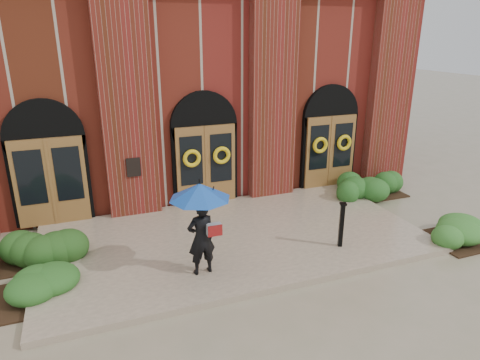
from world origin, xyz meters
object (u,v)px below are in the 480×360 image
man_with_umbrella (201,212)px  hedge_wall_right (362,187)px  hedge_wall_left (14,249)px  metal_post (342,224)px

man_with_umbrella → hedge_wall_right: (6.52, 3.02, -1.30)m
hedge_wall_left → hedge_wall_right: bearing=4.1°
man_with_umbrella → hedge_wall_right: bearing=-160.7°
hedge_wall_left → hedge_wall_right: 10.63m
metal_post → hedge_wall_left: 8.07m
hedge_wall_right → metal_post: bearing=-133.3°
man_with_umbrella → hedge_wall_left: size_ratio=0.72×
hedge_wall_left → man_with_umbrella: bearing=-28.9°
man_with_umbrella → hedge_wall_left: man_with_umbrella is taller
man_with_umbrella → hedge_wall_right: man_with_umbrella is taller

